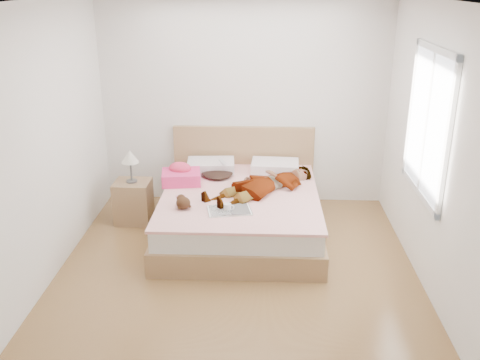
{
  "coord_description": "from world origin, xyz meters",
  "views": [
    {
      "loc": [
        0.23,
        -4.6,
        2.78
      ],
      "look_at": [
        0.0,
        0.85,
        0.7
      ],
      "focal_mm": 40.0,
      "sensor_mm": 36.0,
      "label": 1
    }
  ],
  "objects_px": {
    "woman": "(264,181)",
    "phone": "(222,162)",
    "plush_toy": "(183,202)",
    "coffee_mug": "(228,208)",
    "towel": "(181,175)",
    "bed": "(241,209)",
    "nightstand": "(133,198)",
    "magazine": "(229,210)"
  },
  "relations": [
    {
      "from": "phone",
      "to": "towel",
      "type": "height_order",
      "value": "towel"
    },
    {
      "from": "woman",
      "to": "bed",
      "type": "bearing_deg",
      "value": -129.11
    },
    {
      "from": "coffee_mug",
      "to": "nightstand",
      "type": "distance_m",
      "value": 1.46
    },
    {
      "from": "woman",
      "to": "towel",
      "type": "relative_size",
      "value": 3.06
    },
    {
      "from": "phone",
      "to": "nightstand",
      "type": "bearing_deg",
      "value": 149.71
    },
    {
      "from": "phone",
      "to": "plush_toy",
      "type": "relative_size",
      "value": 0.4
    },
    {
      "from": "magazine",
      "to": "plush_toy",
      "type": "distance_m",
      "value": 0.5
    },
    {
      "from": "towel",
      "to": "magazine",
      "type": "bearing_deg",
      "value": -52.09
    },
    {
      "from": "magazine",
      "to": "coffee_mug",
      "type": "distance_m",
      "value": 0.04
    },
    {
      "from": "towel",
      "to": "magazine",
      "type": "relative_size",
      "value": 0.99
    },
    {
      "from": "woman",
      "to": "plush_toy",
      "type": "height_order",
      "value": "woman"
    },
    {
      "from": "magazine",
      "to": "nightstand",
      "type": "distance_m",
      "value": 1.46
    },
    {
      "from": "woman",
      "to": "nightstand",
      "type": "bearing_deg",
      "value": -138.59
    },
    {
      "from": "nightstand",
      "to": "woman",
      "type": "bearing_deg",
      "value": -6.64
    },
    {
      "from": "towel",
      "to": "plush_toy",
      "type": "relative_size",
      "value": 1.94
    },
    {
      "from": "towel",
      "to": "magazine",
      "type": "height_order",
      "value": "towel"
    },
    {
      "from": "coffee_mug",
      "to": "phone",
      "type": "bearing_deg",
      "value": 97.2
    },
    {
      "from": "phone",
      "to": "towel",
      "type": "relative_size",
      "value": 0.21
    },
    {
      "from": "woman",
      "to": "nightstand",
      "type": "height_order",
      "value": "nightstand"
    },
    {
      "from": "magazine",
      "to": "phone",
      "type": "bearing_deg",
      "value": 98.2
    },
    {
      "from": "towel",
      "to": "coffee_mug",
      "type": "distance_m",
      "value": 1.01
    },
    {
      "from": "woman",
      "to": "towel",
      "type": "bearing_deg",
      "value": -142.76
    },
    {
      "from": "towel",
      "to": "plush_toy",
      "type": "bearing_deg",
      "value": -80.22
    },
    {
      "from": "bed",
      "to": "plush_toy",
      "type": "bearing_deg",
      "value": -137.41
    },
    {
      "from": "towel",
      "to": "nightstand",
      "type": "distance_m",
      "value": 0.66
    },
    {
      "from": "bed",
      "to": "coffee_mug",
      "type": "height_order",
      "value": "bed"
    },
    {
      "from": "phone",
      "to": "bed",
      "type": "distance_m",
      "value": 0.64
    },
    {
      "from": "phone",
      "to": "towel",
      "type": "xyz_separation_m",
      "value": [
        -0.47,
        -0.21,
        -0.1
      ]
    },
    {
      "from": "plush_toy",
      "to": "coffee_mug",
      "type": "bearing_deg",
      "value": -8.75
    },
    {
      "from": "woman",
      "to": "plush_toy",
      "type": "distance_m",
      "value": 1.01
    },
    {
      "from": "woman",
      "to": "phone",
      "type": "relative_size",
      "value": 14.85
    },
    {
      "from": "phone",
      "to": "magazine",
      "type": "height_order",
      "value": "phone"
    },
    {
      "from": "bed",
      "to": "magazine",
      "type": "relative_size",
      "value": 4.2
    },
    {
      "from": "bed",
      "to": "plush_toy",
      "type": "xyz_separation_m",
      "value": [
        -0.58,
        -0.54,
        0.3
      ]
    },
    {
      "from": "towel",
      "to": "coffee_mug",
      "type": "xyz_separation_m",
      "value": [
        0.6,
        -0.81,
        -0.05
      ]
    },
    {
      "from": "woman",
      "to": "towel",
      "type": "height_order",
      "value": "towel"
    },
    {
      "from": "plush_toy",
      "to": "nightstand",
      "type": "xyz_separation_m",
      "value": [
        -0.71,
        0.73,
        -0.28
      ]
    },
    {
      "from": "towel",
      "to": "phone",
      "type": "bearing_deg",
      "value": 24.43
    },
    {
      "from": "towel",
      "to": "coffee_mug",
      "type": "relative_size",
      "value": 4.39
    },
    {
      "from": "woman",
      "to": "magazine",
      "type": "distance_m",
      "value": 0.71
    },
    {
      "from": "bed",
      "to": "woman",
      "type": "bearing_deg",
      "value": 2.84
    },
    {
      "from": "bed",
      "to": "towel",
      "type": "xyz_separation_m",
      "value": [
        -0.71,
        0.2,
        0.33
      ]
    }
  ]
}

